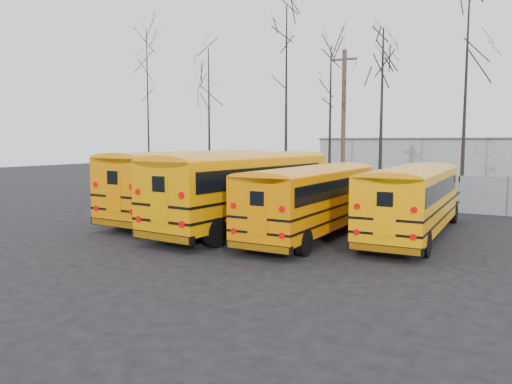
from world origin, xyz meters
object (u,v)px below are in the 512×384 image
Objects in this scene: utility_pole_left at (343,121)px; bus_a at (198,178)px; bus_d at (413,195)px; bus_c at (314,195)px; bus_b at (248,184)px.

bus_a is at bearing -100.99° from utility_pole_left.
utility_pole_left reaches higher than bus_d.
bus_d reaches higher than bus_c.
utility_pole_left is (-8.24, 14.63, 3.61)m from bus_d.
bus_a is at bearing 179.02° from bus_d.
bus_c is (3.22, -0.28, -0.29)m from bus_b.
utility_pole_left reaches higher than bus_b.
bus_b is at bearing -17.71° from bus_a.
bus_c is 1.00× the size of utility_pole_left.
bus_c is at bearing -76.68° from utility_pole_left.
bus_a is 1.19× the size of bus_c.
bus_a is 1.00× the size of bus_b.
bus_c is 3.90m from bus_d.
utility_pole_left reaches higher than bus_a.
bus_a is at bearing 166.37° from bus_c.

